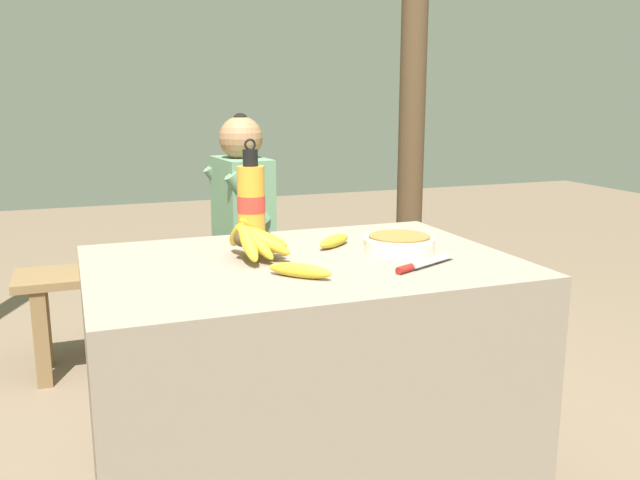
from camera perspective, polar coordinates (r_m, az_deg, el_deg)
name	(u,v)px	position (r m, az deg, el deg)	size (l,w,h in m)	color
market_counter	(303,389)	(1.97, -1.48, -12.47)	(1.14, 0.80, 0.76)	gray
banana_bunch_ripe	(254,238)	(1.85, -5.58, 0.17)	(0.16, 0.25, 0.13)	#4C381E
serving_bowl	(399,242)	(1.96, 6.64, -0.18)	(0.21, 0.21, 0.05)	silver
water_bottle	(251,201)	(2.07, -5.81, 3.25)	(0.09, 0.09, 0.31)	gold
loose_banana_front	(300,270)	(1.67, -1.71, -2.58)	(0.15, 0.15, 0.04)	gold
loose_banana_side	(334,241)	(2.00, 1.20, -0.08)	(0.14, 0.12, 0.04)	gold
knife	(418,265)	(1.77, 8.23, -2.11)	(0.22, 0.12, 0.02)	#BCBCC1
wooden_bench	(186,279)	(3.16, -11.20, -3.26)	(1.45, 0.32, 0.45)	brown
seated_vendor	(233,217)	(3.11, -7.36, 1.93)	(0.42, 0.40, 1.12)	#232328
banana_bunch_green	(99,258)	(3.10, -18.10, -1.48)	(0.16, 0.23, 0.11)	#4C381E
support_post_far	(412,102)	(3.64, 7.78, 11.48)	(0.14, 0.14, 2.33)	#4C3823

